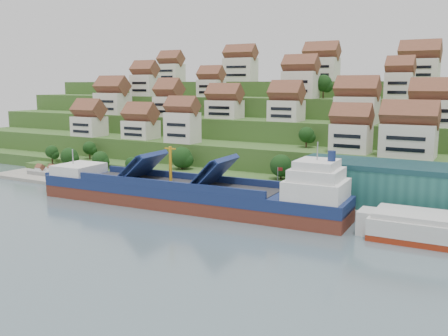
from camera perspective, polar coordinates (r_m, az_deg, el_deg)
The scene contains 10 objects.
ground at distance 122.84m, azimuth -3.54°, elevation -4.60°, with size 300.00×300.00×0.00m, color slate.
quay at distance 126.62m, azimuth 7.84°, elevation -3.73°, with size 180.00×14.00×2.20m, color gray.
pebble_beach at distance 168.88m, azimuth -17.98°, elevation -0.97°, with size 45.00×20.00×1.00m, color gray.
hillside at distance 214.32m, azimuth 11.74°, elevation 4.19°, with size 260.00×128.00×31.00m.
hillside_village at distance 175.86m, azimuth 6.84°, elevation 7.94°, with size 153.44×62.48×29.74m.
hillside_trees at distance 160.40m, azimuth 2.56°, elevation 4.37°, with size 142.12×62.63×30.17m.
warehouse at distance 119.64m, azimuth 22.66°, elevation -2.18°, with size 60.00×15.00×10.00m, color #235F59.
flagpole at distance 121.59m, azimuth 6.20°, elevation -1.46°, with size 1.28×0.16×8.00m.
beach_huts at distance 169.25m, azimuth -18.77°, elevation -0.44°, with size 14.40×3.70×2.20m.
cargo_ship at distance 121.77m, azimuth -3.56°, elevation -3.09°, with size 80.78×16.22×17.84m.
Camera 1 is at (65.17, -99.69, 30.07)m, focal length 40.00 mm.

